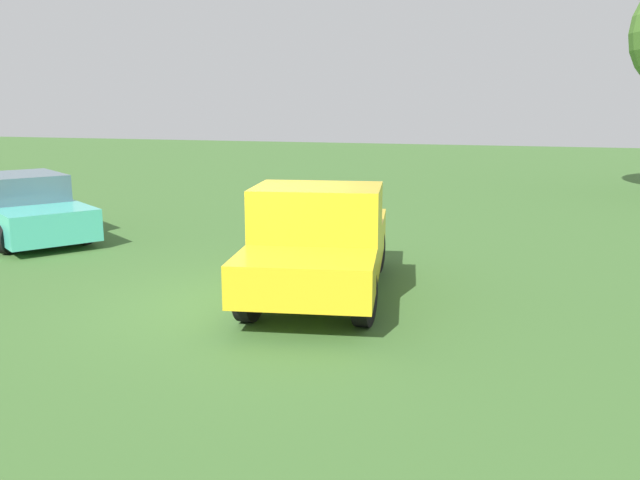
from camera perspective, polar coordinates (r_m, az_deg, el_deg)
name	(u,v)px	position (r m, az deg, el deg)	size (l,w,h in m)	color
ground_plane	(247,304)	(10.65, -6.15, -5.39)	(80.00, 80.00, 0.00)	#3D662D
pickup_truck	(319,239)	(10.81, -0.08, 0.08)	(5.01, 2.68, 1.81)	black
sedan_near	(26,209)	(16.96, -23.56, 2.43)	(4.15, 4.79, 1.47)	black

